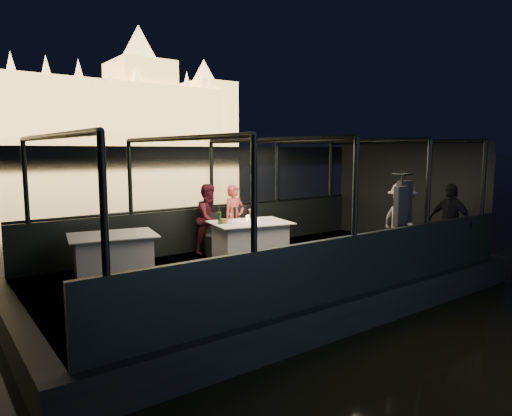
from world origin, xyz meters
TOP-DOWN VIEW (x-y plane):
  - boat_hull at (0.00, 0.00)m, footprint 8.60×4.40m
  - boat_deck at (0.00, 0.00)m, footprint 8.00×4.00m
  - gunwale_port at (0.00, 2.00)m, footprint 8.00×0.08m
  - gunwale_starboard at (0.00, -2.00)m, footprint 8.00×0.08m
  - cabin_glass_port at (0.00, 2.00)m, footprint 8.00×0.02m
  - cabin_glass_starboard at (0.00, -2.00)m, footprint 8.00×0.02m
  - cabin_roof_glass at (0.00, 0.00)m, footprint 8.00×4.00m
  - end_wall_fore at (-4.00, 0.00)m, footprint 0.02×4.00m
  - end_wall_aft at (4.00, 0.00)m, footprint 0.02×4.00m
  - canopy_ribs at (0.00, 0.00)m, footprint 8.00×4.00m
  - dining_table_central at (-0.01, 0.57)m, footprint 1.63×1.31m
  - dining_table_aft at (-2.51, 1.01)m, footprint 1.56×1.26m
  - chair_port_left at (-0.26, 1.46)m, footprint 0.50×0.50m
  - chair_port_right at (0.41, 1.34)m, footprint 0.55×0.55m
  - coat_stand at (1.59, -1.64)m, footprint 0.55×0.47m
  - person_woman_coral at (0.27, 1.54)m, footprint 0.53×0.38m
  - person_man_maroon at (-0.28, 1.63)m, footprint 0.83×0.73m
  - passenger_stripe at (2.34, -1.12)m, footprint 0.79×1.10m
  - passenger_dark at (3.14, -1.62)m, footprint 0.41×0.90m
  - wine_bottle at (-0.61, 0.70)m, footprint 0.07×0.07m
  - bread_basket at (-0.49, 0.76)m, footprint 0.23×0.23m
  - amber_candle at (0.08, 0.79)m, footprint 0.08×0.08m
  - plate_near at (0.34, 0.56)m, footprint 0.35×0.35m
  - plate_far at (-0.34, 0.86)m, footprint 0.23×0.23m
  - wine_glass_white at (-0.42, 0.60)m, footprint 0.08×0.08m
  - wine_glass_red at (0.23, 0.91)m, footprint 0.08×0.08m

SIDE VIEW (x-z plane):
  - boat_hull at x=0.00m, z-range -0.50..0.50m
  - boat_deck at x=0.00m, z-range 0.46..0.50m
  - dining_table_central at x=-0.01m, z-range 0.50..1.27m
  - dining_table_aft at x=-2.51m, z-range 0.52..1.25m
  - gunwale_port at x=0.00m, z-range 0.50..1.40m
  - gunwale_starboard at x=0.00m, z-range 0.50..1.40m
  - chair_port_left at x=-0.26m, z-range 0.53..1.37m
  - chair_port_right at x=0.41m, z-range 0.48..1.42m
  - person_woman_coral at x=0.27m, z-range 0.55..1.95m
  - person_man_maroon at x=-0.28m, z-range 0.53..1.97m
  - plate_near at x=0.34m, z-range 1.26..1.28m
  - plate_far at x=-0.34m, z-range 1.27..1.28m
  - bread_basket at x=-0.49m, z-range 1.27..1.34m
  - amber_candle at x=0.08m, z-range 1.26..1.35m
  - passenger_stripe at x=2.34m, z-range 0.59..2.11m
  - passenger_dark at x=3.14m, z-range 0.60..2.10m
  - wine_glass_white at x=-0.42m, z-range 1.26..1.46m
  - wine_glass_red at x=0.23m, z-range 1.26..1.46m
  - coat_stand at x=1.59m, z-range 0.52..2.28m
  - wine_bottle at x=-0.61m, z-range 1.28..1.55m
  - end_wall_fore at x=-4.00m, z-range 0.50..2.80m
  - end_wall_aft at x=4.00m, z-range 0.50..2.80m
  - canopy_ribs at x=0.00m, z-range 0.50..2.80m
  - cabin_glass_port at x=0.00m, z-range 1.40..2.80m
  - cabin_glass_starboard at x=0.00m, z-range 1.40..2.80m
  - cabin_roof_glass at x=0.00m, z-range 2.79..2.81m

